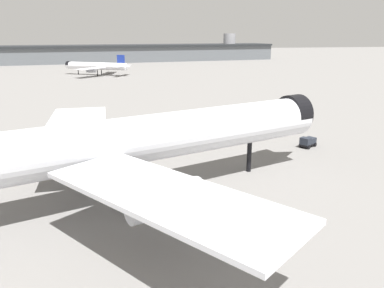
{
  "coord_description": "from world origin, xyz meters",
  "views": [
    {
      "loc": [
        -4.75,
        -42.83,
        19.17
      ],
      "look_at": [
        4.92,
        2.09,
        5.55
      ],
      "focal_mm": 35.03,
      "sensor_mm": 36.0,
      "label": 1
    }
  ],
  "objects_px": {
    "baggage_tug_wing": "(308,142)",
    "traffic_cone_near_nose": "(1,147)",
    "airliner_far_taxiway": "(97,66)",
    "airliner_near_gate": "(138,141)"
  },
  "relations": [
    {
      "from": "baggage_tug_wing",
      "to": "traffic_cone_near_nose",
      "type": "xyz_separation_m",
      "value": [
        -52.28,
        10.39,
        -0.68
      ]
    },
    {
      "from": "baggage_tug_wing",
      "to": "traffic_cone_near_nose",
      "type": "height_order",
      "value": "baggage_tug_wing"
    },
    {
      "from": "airliner_far_taxiway",
      "to": "traffic_cone_near_nose",
      "type": "xyz_separation_m",
      "value": [
        -12.98,
        -118.15,
        -3.96
      ]
    },
    {
      "from": "traffic_cone_near_nose",
      "to": "airliner_near_gate",
      "type": "bearing_deg",
      "value": -48.62
    },
    {
      "from": "airliner_near_gate",
      "to": "baggage_tug_wing",
      "type": "xyz_separation_m",
      "value": [
        30.29,
        14.57,
        -6.12
      ]
    },
    {
      "from": "airliner_near_gate",
      "to": "airliner_far_taxiway",
      "type": "relative_size",
      "value": 1.74
    },
    {
      "from": "airliner_far_taxiway",
      "to": "baggage_tug_wing",
      "type": "relative_size",
      "value": 9.18
    },
    {
      "from": "traffic_cone_near_nose",
      "to": "airliner_far_taxiway",
      "type": "bearing_deg",
      "value": 83.73
    },
    {
      "from": "airliner_near_gate",
      "to": "airliner_far_taxiway",
      "type": "distance_m",
      "value": 143.43
    },
    {
      "from": "airliner_near_gate",
      "to": "baggage_tug_wing",
      "type": "bearing_deg",
      "value": 7.07
    }
  ]
}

